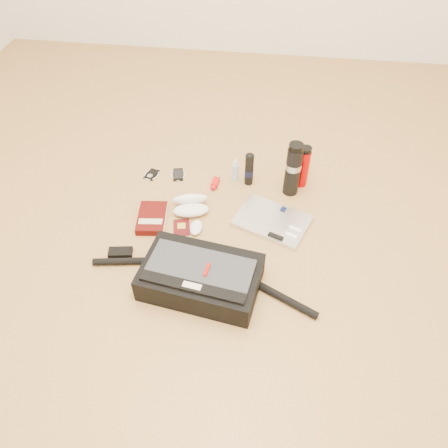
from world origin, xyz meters
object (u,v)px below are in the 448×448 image
Objects in this scene: laptop at (272,221)px; thermos_red at (303,167)px; book at (152,218)px; thermos_black at (293,169)px; messenger_bag at (200,277)px.

thermos_red reaches higher than laptop.
thermos_black is at bearing 18.10° from book.
laptop is 1.71× the size of thermos_red.
book is at bearing 138.92° from messenger_bag.
laptop is at bearing -113.51° from thermos_red.
messenger_bag is at bearing -119.93° from thermos_red.
thermos_red is at bearing 20.99° from book.
book is at bearing -155.43° from thermos_black.
thermos_red reaches higher than book.
messenger_bag is 3.32× the size of thermos_black.
book is 0.93× the size of thermos_red.
thermos_black reaches higher than book.
messenger_bag reaches higher than laptop.
laptop is (0.28, 0.42, -0.05)m from messenger_bag.
book is (-0.30, 0.35, -0.04)m from messenger_bag.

